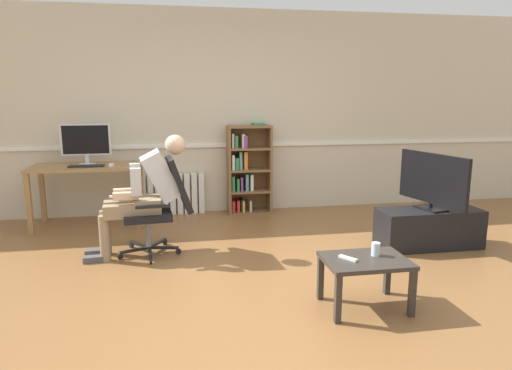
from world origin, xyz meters
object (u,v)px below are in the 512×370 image
computer_mouse (112,165)px  bookshelf (247,170)px  coffee_table (365,266)px  imac_monitor (86,141)px  person_seated (144,192)px  drinking_glass (376,249)px  radiator (169,194)px  office_chair (162,202)px  tv_screen (433,180)px  tv_stand (429,228)px  keyboard (86,166)px  spare_remote (348,258)px  computer_desk (87,174)px

computer_mouse → bookshelf: bearing=13.6°
coffee_table → imac_monitor: bearing=131.4°
imac_monitor → computer_mouse: size_ratio=5.86×
person_seated → drinking_glass: bearing=45.4°
radiator → office_chair: size_ratio=0.96×
coffee_table → radiator: bearing=115.6°
imac_monitor → computer_mouse: bearing=-32.5°
bookshelf → drinking_glass: (0.53, -2.94, -0.15)m
bookshelf → tv_screen: size_ratio=1.35×
tv_stand → tv_screen: tv_screen is taller
tv_stand → coffee_table: (-1.25, -1.22, 0.12)m
imac_monitor → bookshelf: bearing=6.0°
keyboard → tv_stand: (3.66, -1.34, -0.56)m
imac_monitor → office_chair: bearing=-53.7°
keyboard → coffee_table: keyboard is taller
radiator → person_seated: bearing=-97.8°
office_chair → spare_remote: (1.39, -1.52, -0.13)m
coffee_table → drinking_glass: drinking_glass is taller
tv_screen → drinking_glass: tv_screen is taller
computer_mouse → office_chair: 1.23m
spare_remote → radiator: bearing=-101.0°
tv_screen → tv_stand: bearing=90.0°
keyboard → tv_screen: bearing=-20.0°
tv_screen → coffee_table: size_ratio=1.44×
tv_stand → spare_remote: same height
computer_mouse → bookshelf: 1.76m
office_chair → drinking_glass: office_chair is taller
person_seated → tv_screen: 2.95m
drinking_glass → spare_remote: drinking_glass is taller
computer_desk → drinking_glass: computer_desk is taller
imac_monitor → spare_remote: 3.66m
office_chair → drinking_glass: 2.20m
radiator → bookshelf: bearing=-5.5°
tv_stand → keyboard: bearing=159.9°
radiator → tv_screen: (2.72, -1.87, 0.44)m
imac_monitor → tv_screen: (3.69, -1.55, -0.32)m
coffee_table → tv_screen: bearing=44.3°
computer_mouse → radiator: (0.66, 0.51, -0.50)m
bookshelf → tv_screen: bearing=-46.5°
computer_mouse → tv_stand: size_ratio=0.09×
computer_mouse → tv_stand: bearing=-21.9°
imac_monitor → coffee_table: bearing=-48.6°
computer_desk → bookshelf: 2.03m
imac_monitor → bookshelf: imac_monitor is taller
keyboard → tv_stand: bearing=-20.1°
imac_monitor → drinking_glass: (2.54, -2.72, -0.60)m
tv_screen → coffee_table: 1.79m
computer_desk → coffee_table: bearing=-47.9°
imac_monitor → tv_stand: bearing=-22.9°
imac_monitor → tv_stand: imac_monitor is taller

